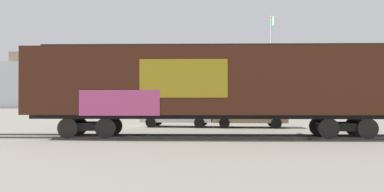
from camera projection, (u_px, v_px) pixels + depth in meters
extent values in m
plane|color=slate|center=(246.00, 137.00, 17.67)|extent=(260.00, 260.00, 0.00)
cube|color=#4C4742|center=(216.00, 138.00, 17.01)|extent=(59.99, 1.33, 0.08)
cube|color=#4C4742|center=(215.00, 135.00, 18.45)|extent=(59.99, 1.33, 0.08)
cube|color=#423323|center=(306.00, 137.00, 17.63)|extent=(0.29, 2.50, 0.07)
cube|color=#472316|center=(216.00, 82.00, 17.75)|extent=(17.17, 3.24, 3.00)
cube|color=#2D2823|center=(216.00, 47.00, 17.77)|extent=(16.27, 0.73, 0.24)
cube|color=#B2931E|center=(183.00, 78.00, 16.33)|extent=(3.77, 0.11, 1.65)
cube|color=#CC4C8C|center=(119.00, 103.00, 16.38)|extent=(3.48, 0.10, 1.10)
cube|color=black|center=(216.00, 116.00, 17.74)|extent=(16.80, 1.93, 0.20)
cube|color=black|center=(91.00, 126.00, 17.88)|extent=(2.13, 1.34, 0.36)
cylinder|color=black|center=(68.00, 128.00, 17.18)|extent=(0.92, 0.14, 0.92)
cylinder|color=black|center=(78.00, 126.00, 18.62)|extent=(0.92, 0.14, 0.92)
cylinder|color=black|center=(105.00, 128.00, 17.14)|extent=(0.92, 0.14, 0.92)
cylinder|color=black|center=(113.00, 126.00, 18.58)|extent=(0.92, 0.14, 0.92)
cube|color=black|center=(342.00, 126.00, 17.60)|extent=(2.13, 1.34, 0.36)
cylinder|color=black|center=(329.00, 129.00, 16.90)|extent=(0.92, 0.14, 0.92)
cylinder|color=black|center=(319.00, 126.00, 18.34)|extent=(0.92, 0.14, 0.92)
cylinder|color=black|center=(368.00, 129.00, 16.85)|extent=(0.92, 0.14, 0.92)
cylinder|color=black|center=(355.00, 126.00, 18.29)|extent=(0.92, 0.14, 0.92)
cylinder|color=silver|center=(271.00, 69.00, 31.34)|extent=(0.12, 0.12, 8.44)
sphere|color=#D8CC66|center=(271.00, 17.00, 31.37)|extent=(0.18, 0.18, 0.18)
cube|color=#14662D|center=(273.00, 22.00, 30.67)|extent=(0.05, 1.29, 0.72)
cube|color=white|center=(274.00, 21.00, 30.34)|extent=(0.05, 0.65, 0.72)
cube|color=silver|center=(216.00, 88.00, 93.22)|extent=(152.83, 40.79, 9.21)
cube|color=#8C725B|center=(28.00, 59.00, 82.87)|extent=(7.33, 4.38, 2.65)
cone|color=#193D23|center=(43.00, 54.00, 80.17)|extent=(1.97, 1.97, 3.94)
cone|color=#193D23|center=(166.00, 56.00, 82.20)|extent=(1.82, 1.82, 3.65)
cube|color=silver|center=(178.00, 116.00, 24.48)|extent=(4.64, 2.33, 0.68)
cube|color=#2D333D|center=(175.00, 105.00, 24.51)|extent=(2.15, 1.89, 0.74)
cylinder|color=black|center=(203.00, 121.00, 25.15)|extent=(0.66, 0.28, 0.64)
cylinder|color=black|center=(199.00, 123.00, 23.37)|extent=(0.66, 0.28, 0.64)
cylinder|color=black|center=(158.00, 121.00, 25.59)|extent=(0.66, 0.28, 0.64)
cylinder|color=black|center=(151.00, 122.00, 23.80)|extent=(0.66, 0.28, 0.64)
cube|color=#9E8966|center=(249.00, 117.00, 23.86)|extent=(4.59, 1.94, 0.64)
cube|color=#2D333D|center=(246.00, 106.00, 23.88)|extent=(2.38, 1.71, 0.71)
cylinder|color=black|center=(272.00, 122.00, 24.63)|extent=(0.64, 0.23, 0.64)
cylinder|color=black|center=(276.00, 123.00, 22.89)|extent=(0.64, 0.23, 0.64)
cylinder|color=black|center=(224.00, 121.00, 24.84)|extent=(0.64, 0.23, 0.64)
cylinder|color=black|center=(224.00, 123.00, 23.10)|extent=(0.64, 0.23, 0.64)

